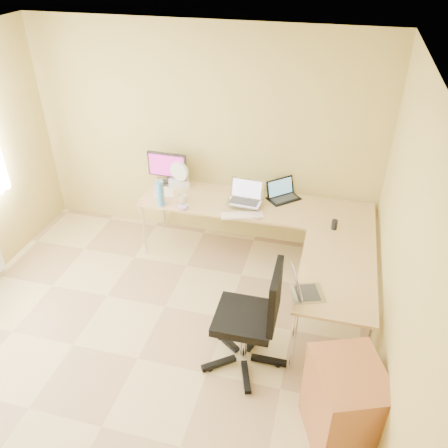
% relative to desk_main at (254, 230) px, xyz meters
% --- Properties ---
extents(floor, '(4.50, 4.50, 0.00)m').
position_rel_desk_main_xyz_m(floor, '(-0.72, -1.85, -0.36)').
color(floor, '#CEB57C').
rests_on(floor, ground).
extents(ceiling, '(4.50, 4.50, 0.00)m').
position_rel_desk_main_xyz_m(ceiling, '(-0.72, -1.85, 2.24)').
color(ceiling, white).
rests_on(ceiling, ground).
extents(wall_back, '(4.50, 0.00, 4.50)m').
position_rel_desk_main_xyz_m(wall_back, '(-0.72, 0.40, 0.93)').
color(wall_back, tan).
rests_on(wall_back, ground).
extents(wall_right, '(0.00, 4.50, 4.50)m').
position_rel_desk_main_xyz_m(wall_right, '(1.38, -1.85, 0.93)').
color(wall_right, tan).
rests_on(wall_right, ground).
extents(desk_main, '(2.65, 0.70, 0.73)m').
position_rel_desk_main_xyz_m(desk_main, '(0.00, 0.00, 0.00)').
color(desk_main, tan).
rests_on(desk_main, ground).
extents(desk_return, '(0.70, 1.30, 0.73)m').
position_rel_desk_main_xyz_m(desk_return, '(0.98, -1.00, 0.00)').
color(desk_return, tan).
rests_on(desk_return, ground).
extents(monitor, '(0.49, 0.17, 0.42)m').
position_rel_desk_main_xyz_m(monitor, '(-1.13, 0.20, 0.57)').
color(monitor, black).
rests_on(monitor, desk_main).
extents(book_stack, '(0.30, 0.37, 0.06)m').
position_rel_desk_main_xyz_m(book_stack, '(-0.16, 0.05, 0.39)').
color(book_stack, '#1F7260').
rests_on(book_stack, desk_main).
extents(laptop_center, '(0.40, 0.31, 0.24)m').
position_rel_desk_main_xyz_m(laptop_center, '(-0.11, -0.09, 0.54)').
color(laptop_center, '#B4B4B4').
rests_on(laptop_center, desk_main).
extents(laptop_black, '(0.44, 0.44, 0.23)m').
position_rel_desk_main_xyz_m(laptop_black, '(0.30, 0.19, 0.48)').
color(laptop_black, black).
rests_on(laptop_black, desk_main).
extents(keyboard, '(0.48, 0.27, 0.02)m').
position_rel_desk_main_xyz_m(keyboard, '(-0.09, -0.30, 0.38)').
color(keyboard, white).
rests_on(keyboard, desk_main).
extents(mouse, '(0.12, 0.10, 0.04)m').
position_rel_desk_main_xyz_m(mouse, '(0.07, -0.30, 0.38)').
color(mouse, silver).
rests_on(mouse, desk_main).
extents(mug, '(0.12, 0.12, 0.09)m').
position_rel_desk_main_xyz_m(mug, '(-0.82, -0.16, 0.41)').
color(mug, white).
rests_on(mug, desk_main).
extents(cd_stack, '(0.17, 0.17, 0.03)m').
position_rel_desk_main_xyz_m(cd_stack, '(-0.76, -0.30, 0.38)').
color(cd_stack, silver).
rests_on(cd_stack, desk_main).
extents(water_bottle, '(0.10, 0.10, 0.31)m').
position_rel_desk_main_xyz_m(water_bottle, '(-1.03, -0.30, 0.52)').
color(water_bottle, '#4F9CD8').
rests_on(water_bottle, desk_main).
extents(papers, '(0.34, 0.40, 0.01)m').
position_rel_desk_main_xyz_m(papers, '(-1.13, 0.02, 0.37)').
color(papers, silver).
rests_on(papers, desk_main).
extents(white_box, '(0.30, 0.26, 0.09)m').
position_rel_desk_main_xyz_m(white_box, '(-0.99, 0.20, 0.41)').
color(white_box, white).
rests_on(white_box, desk_main).
extents(desk_fan, '(0.30, 0.30, 0.31)m').
position_rel_desk_main_xyz_m(desk_fan, '(-0.96, 0.20, 0.52)').
color(desk_fan, white).
rests_on(desk_fan, desk_main).
extents(black_cup, '(0.06, 0.06, 0.11)m').
position_rel_desk_main_xyz_m(black_cup, '(0.90, -0.30, 0.42)').
color(black_cup, black).
rests_on(black_cup, desk_main).
extents(laptop_return, '(0.39, 0.35, 0.21)m').
position_rel_desk_main_xyz_m(laptop_return, '(0.73, -1.39, 0.47)').
color(laptop_return, silver).
rests_on(laptop_return, desk_return).
extents(office_chair, '(0.67, 0.67, 1.10)m').
position_rel_desk_main_xyz_m(office_chair, '(0.23, -1.60, 0.14)').
color(office_chair, black).
rests_on(office_chair, ground).
extents(cabinet, '(0.67, 0.73, 0.82)m').
position_rel_desk_main_xyz_m(cabinet, '(1.13, -2.17, -0.01)').
color(cabinet, brown).
rests_on(cabinet, ground).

